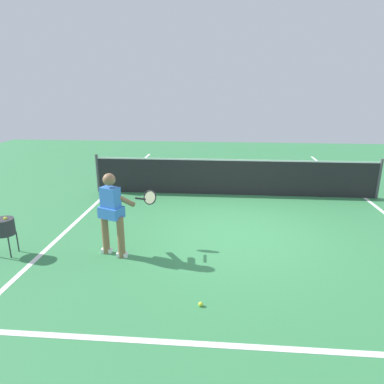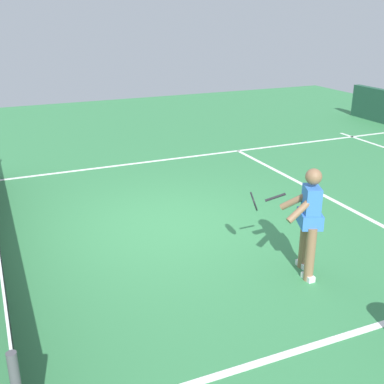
% 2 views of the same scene
% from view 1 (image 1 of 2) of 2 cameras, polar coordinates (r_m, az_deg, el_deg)
% --- Properties ---
extents(ground_plane, '(25.23, 25.23, 0.00)m').
position_cam_1_polar(ground_plane, '(7.47, 7.47, -6.62)').
color(ground_plane, '#38844C').
extents(service_line_marking, '(7.33, 0.10, 0.01)m').
position_cam_1_polar(service_line_marking, '(4.55, 9.44, -23.96)').
color(service_line_marking, white).
rests_on(service_line_marking, ground).
extents(sideline_left_marking, '(0.10, 17.41, 0.01)m').
position_cam_1_polar(sideline_left_marking, '(8.14, -19.39, -5.41)').
color(sideline_left_marking, white).
rests_on(sideline_left_marking, ground).
extents(court_net, '(8.01, 0.08, 1.11)m').
position_cam_1_polar(court_net, '(9.85, 6.93, 2.47)').
color(court_net, '#4C4C51').
rests_on(court_net, ground).
extents(tennis_player, '(1.01, 0.85, 1.55)m').
position_cam_1_polar(tennis_player, '(6.31, -12.97, -3.13)').
color(tennis_player, '#8C6647').
rests_on(tennis_player, ground).
extents(tennis_ball_near, '(0.07, 0.07, 0.07)m').
position_cam_1_polar(tennis_ball_near, '(5.12, 1.43, -18.06)').
color(tennis_ball_near, '#D1E533').
rests_on(tennis_ball_near, ground).
extents(ball_hopper, '(0.36, 0.36, 0.74)m').
position_cam_1_polar(ball_hopper, '(7.13, -28.65, -5.11)').
color(ball_hopper, '#333338').
rests_on(ball_hopper, ground).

